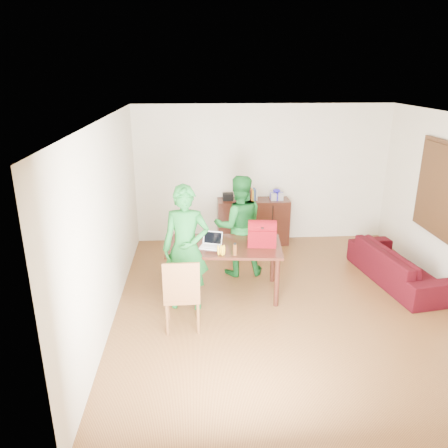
{
  "coord_description": "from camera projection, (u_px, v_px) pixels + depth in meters",
  "views": [
    {
      "loc": [
        -1.3,
        -5.62,
        3.28
      ],
      "look_at": [
        -0.89,
        0.67,
        1.06
      ],
      "focal_mm": 35.0,
      "sensor_mm": 36.0,
      "label": 1
    }
  ],
  "objects": [
    {
      "name": "laptop",
      "position": [
        210.0,
        245.0,
        6.47
      ],
      "size": [
        0.34,
        0.29,
        0.21
      ],
      "rotation": [
        0.0,
        0.0,
        -0.31
      ],
      "color": "white",
      "rests_on": "table"
    },
    {
      "name": "person_far",
      "position": [
        239.0,
        226.0,
        7.22
      ],
      "size": [
        0.87,
        0.7,
        1.71
      ],
      "primitive_type": "imported",
      "rotation": [
        0.0,
        0.0,
        3.21
      ],
      "color": "#145E20",
      "rests_on": "ground"
    },
    {
      "name": "person_near",
      "position": [
        186.0,
        248.0,
        6.14
      ],
      "size": [
        0.71,
        0.51,
        1.83
      ],
      "primitive_type": "imported",
      "rotation": [
        0.0,
        0.0,
        -0.12
      ],
      "color": "#166423",
      "rests_on": "ground"
    },
    {
      "name": "bottle",
      "position": [
        235.0,
        249.0,
        6.2
      ],
      "size": [
        0.07,
        0.07,
        0.18
      ],
      "primitive_type": "cylinder",
      "rotation": [
        0.0,
        0.0,
        -0.13
      ],
      "color": "#562D13",
      "rests_on": "table"
    },
    {
      "name": "table",
      "position": [
        225.0,
        251.0,
        6.62
      ],
      "size": [
        1.78,
        1.11,
        0.79
      ],
      "rotation": [
        0.0,
        0.0,
        -0.1
      ],
      "color": "black",
      "rests_on": "ground"
    },
    {
      "name": "room",
      "position": [
        291.0,
        219.0,
        6.15
      ],
      "size": [
        5.2,
        5.7,
        2.9
      ],
      "color": "#4D2513",
      "rests_on": "ground"
    },
    {
      "name": "chair",
      "position": [
        183.0,
        307.0,
        5.81
      ],
      "size": [
        0.48,
        0.46,
        1.03
      ],
      "rotation": [
        0.0,
        0.0,
        0.02
      ],
      "color": "brown",
      "rests_on": "ground"
    },
    {
      "name": "sofa",
      "position": [
        398.0,
        265.0,
        7.1
      ],
      "size": [
        1.07,
        2.07,
        0.58
      ],
      "primitive_type": "imported",
      "rotation": [
        0.0,
        0.0,
        1.73
      ],
      "color": "#3C0708",
      "rests_on": "ground"
    },
    {
      "name": "bananas",
      "position": [
        221.0,
        253.0,
        6.21
      ],
      "size": [
        0.16,
        0.11,
        0.06
      ],
      "primitive_type": null,
      "rotation": [
        0.0,
        0.0,
        0.05
      ],
      "color": "gold",
      "rests_on": "table"
    },
    {
      "name": "red_bag",
      "position": [
        262.0,
        236.0,
        6.52
      ],
      "size": [
        0.45,
        0.29,
        0.31
      ],
      "primitive_type": "cube",
      "rotation": [
        0.0,
        0.0,
        -0.12
      ],
      "color": "maroon",
      "rests_on": "table"
    }
  ]
}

